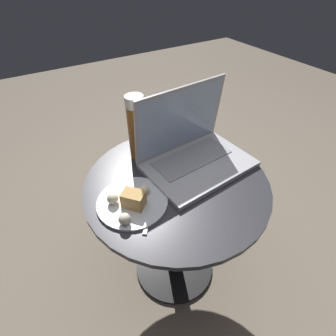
{
  "coord_description": "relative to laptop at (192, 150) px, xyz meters",
  "views": [
    {
      "loc": [
        -0.37,
        -0.54,
        1.18
      ],
      "look_at": [
        -0.03,
        0.01,
        0.63
      ],
      "focal_mm": 28.0,
      "sensor_mm": 36.0,
      "label": 1
    }
  ],
  "objects": [
    {
      "name": "beer_glass",
      "position": [
        -0.16,
        0.13,
        0.07
      ],
      "size": [
        0.06,
        0.06,
        0.25
      ],
      "color": "brown",
      "rests_on": "table"
    },
    {
      "name": "table",
      "position": [
        -0.11,
        -0.06,
        -0.21
      ],
      "size": [
        0.64,
        0.64,
        0.56
      ],
      "color": "black",
      "rests_on": "ground_plane"
    },
    {
      "name": "laptop",
      "position": [
        0.0,
        0.0,
        0.0
      ],
      "size": [
        0.39,
        0.28,
        0.27
      ],
      "color": "#B2B2B7",
      "rests_on": "table"
    },
    {
      "name": "snack_plate",
      "position": [
        -0.29,
        -0.08,
        -0.04
      ],
      "size": [
        0.22,
        0.22,
        0.06
      ],
      "color": "silver",
      "rests_on": "table"
    },
    {
      "name": "ground_plane",
      "position": [
        -0.11,
        -0.06,
        -0.62
      ],
      "size": [
        6.0,
        6.0,
        0.0
      ],
      "primitive_type": "plane",
      "color": "#726656"
    },
    {
      "name": "napkin",
      "position": [
        -0.3,
        -0.07,
        -0.05
      ],
      "size": [
        0.18,
        0.16,
        0.0
      ],
      "color": "#B7332D",
      "rests_on": "table"
    },
    {
      "name": "fork",
      "position": [
        -0.24,
        -0.12,
        -0.05
      ],
      "size": [
        0.12,
        0.14,
        0.0
      ],
      "color": "#B2B2B7",
      "rests_on": "table"
    }
  ]
}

